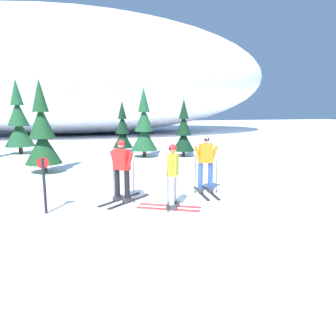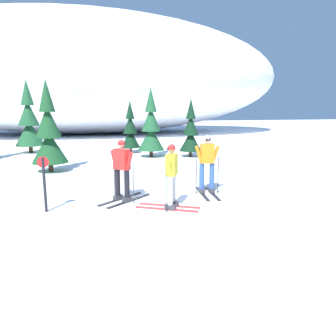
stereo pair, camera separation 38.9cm
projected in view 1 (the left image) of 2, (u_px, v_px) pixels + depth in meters
name	position (u px, v px, depth m)	size (l,w,h in m)	color
ground_plane	(166.00, 201.00, 9.25)	(120.00, 120.00, 0.00)	white
skier_orange_jacket	(206.00, 163.00, 9.95)	(0.79, 1.69, 1.81)	black
skier_yellow_jacket	(173.00, 175.00, 8.38)	(1.68, 1.17, 1.71)	red
skier_red_jacket	(122.00, 169.00, 8.98)	(1.62, 1.47, 1.76)	black
pine_tree_left	(19.00, 123.00, 18.70)	(1.66, 1.66, 4.30)	#47301E
pine_tree_center_left	(42.00, 134.00, 13.05)	(1.46, 1.46, 3.78)	#47301E
pine_tree_center_right	(123.00, 131.00, 19.09)	(1.19, 1.19, 3.07)	#47301E
pine_tree_right	(144.00, 128.00, 17.40)	(1.43, 1.43, 3.72)	#47301E
pine_tree_far_right	(184.00, 133.00, 17.63)	(1.21, 1.21, 3.15)	#47301E
snow_ridge_background	(74.00, 75.00, 33.14)	(41.85, 21.83, 12.12)	white
trail_marker_post	(44.00, 182.00, 7.98)	(0.28, 0.07, 1.43)	black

